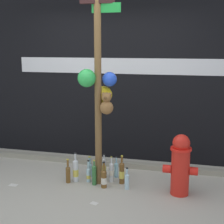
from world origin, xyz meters
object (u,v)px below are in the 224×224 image
(bottle_8, at_px, (89,174))
(bottle_10, at_px, (68,173))
(bottle_7, at_px, (94,174))
(bottle_11, at_px, (122,173))
(bottle_6, at_px, (76,170))
(bottle_0, at_px, (127,180))
(bottle_9, at_px, (100,172))
(bottle_3, at_px, (90,169))
(bottle_4, at_px, (104,178))
(bottle_1, at_px, (104,167))
(bottle_5, at_px, (116,169))
(bottle_2, at_px, (111,172))
(fire_hydrant, at_px, (180,164))
(memorial_post, at_px, (99,73))

(bottle_8, relative_size, bottle_10, 0.91)
(bottle_7, distance_m, bottle_11, 0.38)
(bottle_6, relative_size, bottle_7, 1.19)
(bottle_0, xyz_separation_m, bottle_11, (-0.11, 0.17, 0.03))
(bottle_6, bearing_deg, bottle_10, -143.55)
(bottle_7, bearing_deg, bottle_9, 79.74)
(bottle_11, bearing_deg, bottle_3, 165.19)
(bottle_8, height_order, bottle_11, bottle_11)
(bottle_4, height_order, bottle_6, bottle_6)
(bottle_1, bearing_deg, bottle_11, -27.20)
(bottle_1, relative_size, bottle_9, 1.11)
(bottle_3, xyz_separation_m, bottle_6, (-0.13, -0.23, 0.04))
(bottle_10, bearing_deg, bottle_0, -0.55)
(bottle_5, xyz_separation_m, bottle_10, (-0.61, -0.36, 0.01))
(bottle_2, xyz_separation_m, bottle_9, (-0.17, 0.01, -0.02))
(fire_hydrant, bearing_deg, bottle_6, 177.78)
(bottle_5, bearing_deg, bottle_6, -150.45)
(bottle_1, height_order, bottle_8, bottle_1)
(bottle_0, relative_size, bottle_9, 0.93)
(memorial_post, relative_size, bottle_6, 6.51)
(bottle_1, xyz_separation_m, bottle_8, (-0.17, -0.21, -0.04))
(bottle_9, xyz_separation_m, bottle_10, (-0.41, -0.18, 0.01))
(fire_hydrant, height_order, bottle_11, fire_hydrant)
(bottle_7, bearing_deg, bottle_11, 21.71)
(fire_hydrant, xyz_separation_m, bottle_1, (-1.10, 0.30, -0.25))
(bottle_0, bearing_deg, bottle_9, 156.59)
(bottle_1, height_order, bottle_6, bottle_6)
(bottle_2, relative_size, bottle_3, 1.23)
(bottle_6, relative_size, bottle_11, 1.05)
(memorial_post, xyz_separation_m, bottle_9, (-0.02, 0.08, -1.41))
(bottle_9, bearing_deg, memorial_post, -73.08)
(bottle_1, bearing_deg, bottle_0, -38.16)
(bottle_5, bearing_deg, bottle_10, -149.37)
(bottle_7, height_order, bottle_8, bottle_7)
(bottle_9, bearing_deg, bottle_4, -60.71)
(fire_hydrant, bearing_deg, bottle_8, 175.92)
(memorial_post, distance_m, bottle_2, 1.40)
(bottle_1, xyz_separation_m, bottle_10, (-0.44, -0.31, -0.01))
(bottle_1, xyz_separation_m, bottle_6, (-0.35, -0.25, 0.01))
(bottle_0, height_order, bottle_8, bottle_8)
(bottle_6, bearing_deg, bottle_3, 59.54)
(bottle_9, bearing_deg, bottle_0, -23.41)
(bottle_0, bearing_deg, bottle_11, 123.07)
(fire_hydrant, bearing_deg, memorial_post, 175.28)
(bottle_10, relative_size, bottle_11, 0.85)
(bottle_2, distance_m, bottle_5, 0.19)
(bottle_3, distance_m, bottle_8, 0.20)
(bottle_1, bearing_deg, bottle_8, -128.58)
(bottle_0, xyz_separation_m, bottle_5, (-0.24, 0.37, -0.00))
(bottle_1, bearing_deg, bottle_5, 15.68)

